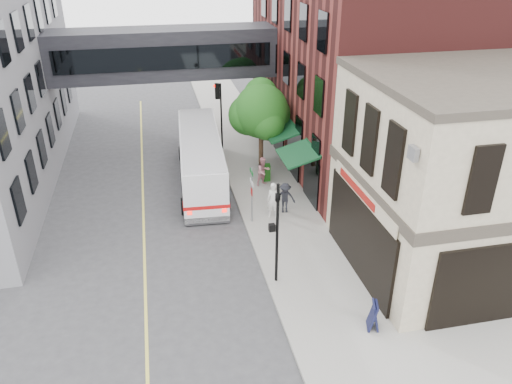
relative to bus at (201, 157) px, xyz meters
name	(u,v)px	position (x,y,z in m)	size (l,w,h in m)	color
ground	(279,316)	(1.53, -12.48, -1.58)	(120.00, 120.00, 0.00)	#38383A
sidewalk_main	(254,165)	(3.53, 1.52, -1.51)	(4.00, 60.00, 0.15)	gray
corner_building	(478,174)	(10.50, -10.48, 2.63)	(10.19, 8.12, 8.45)	tan
brick_building	(377,46)	(11.50, 2.52, 5.41)	(13.76, 18.00, 14.00)	#491816
skyway_bridge	(163,53)	(-1.47, 5.52, 4.92)	(14.00, 3.18, 3.00)	black
traffic_signal_near	(277,222)	(1.89, -10.48, 1.40)	(0.44, 0.22, 4.60)	black
traffic_signal_far	(219,103)	(1.79, 4.52, 1.76)	(0.53, 0.28, 4.50)	black
street_sign_pole	(252,190)	(1.92, -5.48, 0.35)	(0.08, 0.75, 3.00)	gray
street_tree	(260,110)	(3.72, 0.74, 2.33)	(3.80, 3.20, 5.60)	#382619
lane_marking	(143,207)	(-3.47, -2.48, -1.58)	(0.12, 40.00, 0.01)	#D8CC4C
bus	(201,157)	(0.00, 0.00, 0.00)	(3.03, 10.61, 2.82)	white
pedestrian_a	(273,201)	(3.09, -5.25, -0.49)	(0.69, 0.45, 1.88)	silver
pedestrian_b	(263,171)	(3.42, -1.49, -0.58)	(0.83, 0.64, 1.70)	#D38893
pedestrian_c	(285,198)	(3.80, -4.88, -0.61)	(1.06, 0.61, 1.65)	black
newspaper_box	(266,172)	(3.70, -0.93, -0.93)	(0.50, 0.44, 1.00)	#185312
sandwich_board	(374,315)	(4.71, -13.98, -0.88)	(0.40, 0.62, 1.11)	black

